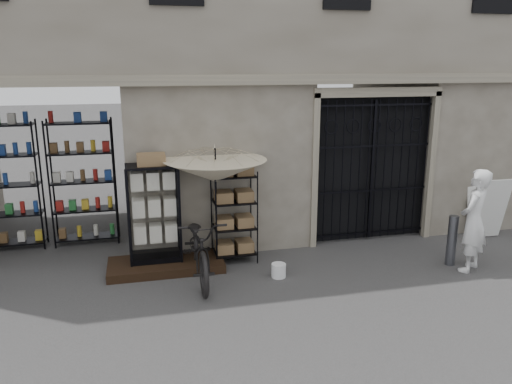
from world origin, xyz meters
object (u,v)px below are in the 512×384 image
object	(u,v)px
bicycle	(200,278)
steel_bollard	(452,240)
easel_sign	(487,206)
display_cabinet	(154,218)
wire_rack	(234,217)
shopkeeper	(468,270)
market_umbrella	(215,165)
white_bucket	(279,270)

from	to	relation	value
bicycle	steel_bollard	distance (m)	4.52
bicycle	easel_sign	size ratio (longest dim) A/B	1.69
display_cabinet	wire_rack	bearing A→B (deg)	1.59
easel_sign	display_cabinet	bearing A→B (deg)	-178.84
display_cabinet	shopkeeper	world-z (taller)	display_cabinet
market_umbrella	shopkeeper	xyz separation A→B (m)	(4.27, -1.29, -1.84)
market_umbrella	bicycle	size ratio (longest dim) A/B	1.18
bicycle	easel_sign	distance (m)	6.14
bicycle	easel_sign	world-z (taller)	easel_sign
wire_rack	white_bucket	xyz separation A→B (m)	(0.58, -0.93, -0.72)
wire_rack	steel_bollard	bearing A→B (deg)	-21.88
shopkeeper	white_bucket	bearing A→B (deg)	-43.23
white_bucket	steel_bollard	world-z (taller)	steel_bollard
display_cabinet	market_umbrella	world-z (taller)	market_umbrella
bicycle	shopkeeper	distance (m)	4.71
market_umbrella	steel_bollard	world-z (taller)	market_umbrella
shopkeeper	easel_sign	size ratio (longest dim) A/B	1.42
wire_rack	easel_sign	distance (m)	5.34
steel_bollard	easel_sign	bearing A→B (deg)	36.32
white_bucket	wire_rack	bearing A→B (deg)	121.97
white_bucket	easel_sign	distance (m)	4.89
bicycle	steel_bollard	xyz separation A→B (m)	(4.47, -0.47, 0.46)
white_bucket	shopkeeper	xyz separation A→B (m)	(3.34, -0.48, -0.12)
wire_rack	shopkeeper	xyz separation A→B (m)	(3.92, -1.41, -0.84)
wire_rack	shopkeeper	distance (m)	4.25
steel_bollard	bicycle	bearing A→B (deg)	173.95
display_cabinet	steel_bollard	distance (m)	5.30
bicycle	easel_sign	bearing A→B (deg)	6.74
steel_bollard	display_cabinet	bearing A→B (deg)	167.71
bicycle	steel_bollard	world-z (taller)	bicycle
market_umbrella	shopkeeper	distance (m)	4.82
wire_rack	white_bucket	bearing A→B (deg)	-63.14
wire_rack	bicycle	bearing A→B (deg)	-143.01
white_bucket	market_umbrella	bearing A→B (deg)	138.80
display_cabinet	easel_sign	size ratio (longest dim) A/B	1.45
market_umbrella	white_bucket	world-z (taller)	market_umbrella
display_cabinet	white_bucket	world-z (taller)	display_cabinet
market_umbrella	easel_sign	bearing A→B (deg)	1.68
wire_rack	steel_bollard	xyz separation A→B (m)	(3.74, -1.13, -0.38)
market_umbrella	shopkeeper	bearing A→B (deg)	-16.86
wire_rack	shopkeeper	size ratio (longest dim) A/B	0.94
wire_rack	display_cabinet	bearing A→B (deg)	175.04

